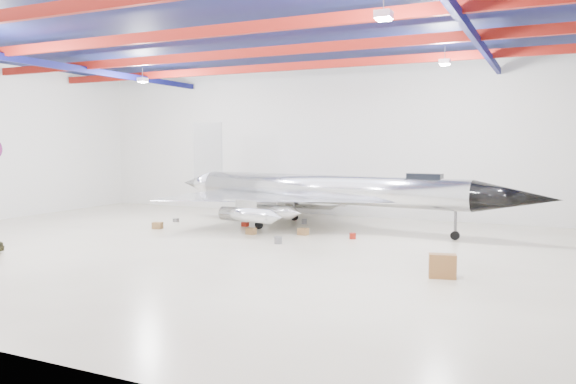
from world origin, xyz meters
The scene contains 14 objects.
floor centered at (0.00, 0.00, 0.00)m, with size 40.00×40.00×0.00m, color #BFB297.
wall_back centered at (0.00, 15.00, 5.50)m, with size 40.00×40.00×0.00m, color silver.
ceiling centered at (0.00, 0.00, 11.00)m, with size 40.00×40.00×0.00m, color #0A0F38.
ceiling_structure centered at (0.00, 0.00, 10.32)m, with size 39.50×29.50×1.08m.
jet_aircraft centered at (2.43, 8.26, 2.26)m, with size 25.28×15.76×6.89m.
desk centered at (11.45, -1.95, 0.49)m, with size 1.07×0.53×0.98m, color brown.
crate_ply centered at (-7.22, 3.75, 0.21)m, with size 0.59×0.48×0.42m, color olive.
toolbox_red centered at (-2.67, 6.97, 0.14)m, with size 0.41×0.33×0.29m, color maroon.
engine_drum centered at (2.05, 2.21, 0.19)m, with size 0.42×0.42×0.37m, color #59595B.
parts_bin centered at (2.13, 5.44, 0.20)m, with size 0.57×0.46×0.40m, color olive.
crate_small centered at (-8.04, 6.80, 0.12)m, with size 0.34×0.27×0.24m, color #59595B.
tool_chest centered at (5.23, 5.36, 0.17)m, with size 0.38×0.38×0.34m, color maroon.
oil_barrel centered at (-0.78, 4.34, 0.19)m, with size 0.54×0.43×0.38m, color olive.
spares_box centered at (0.33, 9.76, 0.16)m, with size 0.36×0.36×0.33m, color #59595B.
Camera 1 is at (15.21, -24.70, 5.43)m, focal length 35.00 mm.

